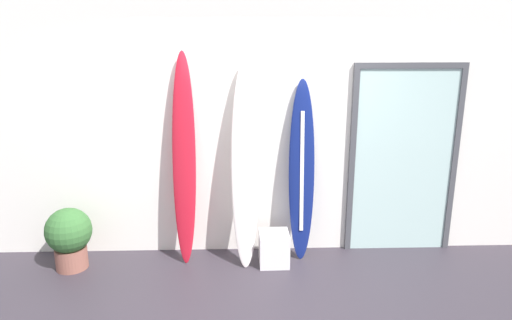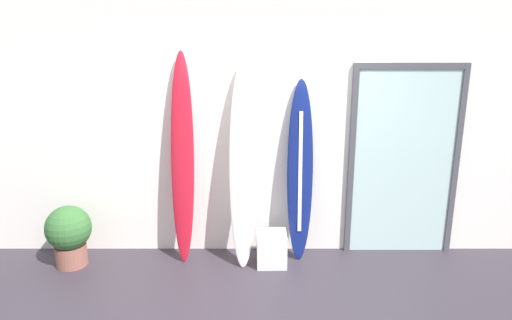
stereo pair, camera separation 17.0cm
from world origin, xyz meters
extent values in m
cube|color=#332D35|center=(0.00, 0.00, -0.02)|extent=(8.00, 8.00, 0.04)
cube|color=silver|center=(0.00, 1.30, 1.40)|extent=(7.20, 0.20, 2.80)
ellipsoid|color=red|center=(-0.78, 1.00, 1.10)|extent=(0.25, 0.33, 2.19)
ellipsoid|color=silver|center=(-0.15, 0.95, 1.05)|extent=(0.29, 0.44, 2.09)
cone|color=black|center=(-0.15, 0.83, 0.18)|extent=(0.07, 0.09, 0.11)
ellipsoid|color=navy|center=(0.44, 1.04, 0.96)|extent=(0.28, 0.29, 1.91)
cube|color=white|center=(0.44, 1.01, 0.96)|extent=(0.04, 0.16, 1.25)
cone|color=black|center=(0.44, 0.99, 0.17)|extent=(0.07, 0.08, 0.11)
cube|color=white|center=(0.14, 0.84, 0.17)|extent=(0.31, 0.31, 0.35)
cube|color=silver|center=(1.56, 1.18, 1.00)|extent=(1.06, 0.02, 2.00)
cube|color=#47474C|center=(1.00, 1.18, 1.00)|extent=(0.06, 0.06, 2.00)
cube|color=#47474C|center=(2.12, 1.18, 1.00)|extent=(0.06, 0.06, 2.00)
cube|color=#47474C|center=(1.56, 1.18, 2.03)|extent=(1.18, 0.06, 0.06)
cylinder|color=#8D5446|center=(-1.95, 0.82, 0.11)|extent=(0.32, 0.32, 0.22)
sphere|color=#356630|center=(-1.95, 0.82, 0.42)|extent=(0.46, 0.46, 0.46)
camera|label=1|loc=(-0.19, -3.51, 2.31)|focal=31.96mm
camera|label=2|loc=(-0.02, -3.51, 2.31)|focal=31.96mm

